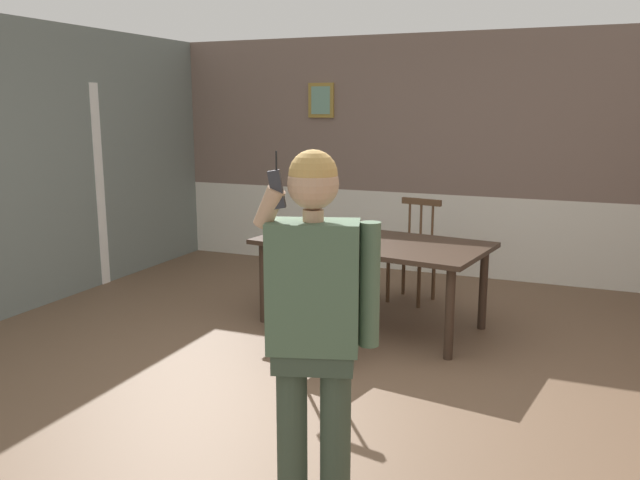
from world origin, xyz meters
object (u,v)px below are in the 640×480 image
Objects in this scene: chair_near_window at (317,296)px; chair_by_doorway at (413,252)px; person_figure at (315,315)px; dining_table at (372,250)px.

chair_near_window is 1.06× the size of chair_by_doorway.
person_figure is (0.48, -3.56, 0.50)m from chair_by_doorway.
chair_near_window is 2.01m from person_figure.
dining_table is 1.94× the size of chair_near_window.
chair_near_window is (-0.13, -0.88, -0.18)m from dining_table.
dining_table is 0.91m from chair_by_doorway.
chair_by_doorway is at bearing 93.82° from chair_near_window.
chair_near_window is 0.62× the size of person_figure.
chair_near_window is 1.78m from chair_by_doorway.
person_figure reaches higher than chair_near_window.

